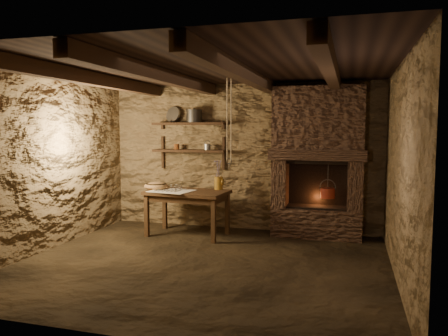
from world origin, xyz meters
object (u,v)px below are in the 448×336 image
(stoneware_jug, at_px, (219,177))
(iron_stockpot, at_px, (194,117))
(red_pot, at_px, (328,192))
(wooden_bowl, at_px, (156,186))
(work_table, at_px, (187,211))

(stoneware_jug, xyz_separation_m, iron_stockpot, (-0.51, 0.28, 0.96))
(red_pot, bearing_deg, iron_stockpot, 176.86)
(stoneware_jug, xyz_separation_m, wooden_bowl, (-0.98, -0.22, -0.16))
(stoneware_jug, height_order, iron_stockpot, iron_stockpot)
(stoneware_jug, bearing_deg, wooden_bowl, 176.31)
(red_pot, bearing_deg, work_table, -168.56)
(iron_stockpot, bearing_deg, wooden_bowl, -133.26)
(work_table, bearing_deg, red_pot, 15.85)
(iron_stockpot, bearing_deg, red_pot, -3.14)
(iron_stockpot, xyz_separation_m, red_pot, (2.19, -0.12, -1.16))
(work_table, bearing_deg, iron_stockpot, 102.76)
(stoneware_jug, relative_size, iron_stockpot, 1.83)
(iron_stockpot, relative_size, red_pot, 0.47)
(iron_stockpot, distance_m, red_pot, 2.48)
(stoneware_jug, height_order, red_pot, stoneware_jug)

